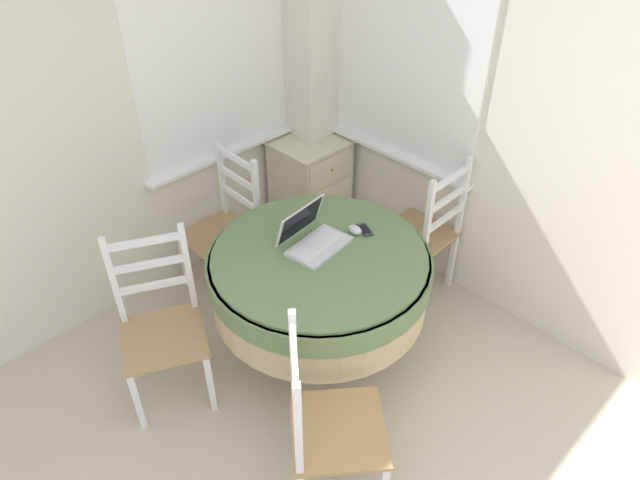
{
  "coord_description": "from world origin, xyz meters",
  "views": [
    {
      "loc": [
        -0.52,
        -0.24,
        2.6
      ],
      "look_at": [
        1.26,
        1.6,
        0.66
      ],
      "focal_mm": 32.0,
      "sensor_mm": 36.0,
      "label": 1
    }
  ],
  "objects_px": {
    "round_dining_table": "(319,275)",
    "laptop": "(312,237)",
    "dining_chair_near_right_window": "(423,234)",
    "computer_mouse": "(355,230)",
    "dining_chair_camera_near": "(328,427)",
    "dining_chair_near_back_window": "(225,229)",
    "cell_phone": "(365,230)",
    "corner_cabinet": "(311,186)",
    "dining_chair_left_flank": "(162,327)"
  },
  "relations": [
    {
      "from": "cell_phone",
      "to": "corner_cabinet",
      "type": "xyz_separation_m",
      "value": [
        0.51,
        0.98,
        -0.37
      ]
    },
    {
      "from": "round_dining_table",
      "to": "laptop",
      "type": "bearing_deg",
      "value": 70.68
    },
    {
      "from": "laptop",
      "to": "dining_chair_near_right_window",
      "type": "distance_m",
      "value": 0.9
    },
    {
      "from": "round_dining_table",
      "to": "dining_chair_near_back_window",
      "type": "height_order",
      "value": "dining_chair_near_back_window"
    },
    {
      "from": "computer_mouse",
      "to": "corner_cabinet",
      "type": "relative_size",
      "value": 0.12
    },
    {
      "from": "round_dining_table",
      "to": "dining_chair_left_flank",
      "type": "height_order",
      "value": "dining_chair_left_flank"
    },
    {
      "from": "round_dining_table",
      "to": "dining_chair_left_flank",
      "type": "relative_size",
      "value": 1.22
    },
    {
      "from": "round_dining_table",
      "to": "cell_phone",
      "type": "height_order",
      "value": "cell_phone"
    },
    {
      "from": "dining_chair_near_right_window",
      "to": "laptop",
      "type": "bearing_deg",
      "value": 170.1
    },
    {
      "from": "dining_chair_camera_near",
      "to": "dining_chair_left_flank",
      "type": "bearing_deg",
      "value": 100.8
    },
    {
      "from": "round_dining_table",
      "to": "dining_chair_near_right_window",
      "type": "distance_m",
      "value": 0.87
    },
    {
      "from": "dining_chair_near_back_window",
      "to": "dining_chair_near_right_window",
      "type": "bearing_deg",
      "value": -46.44
    },
    {
      "from": "laptop",
      "to": "round_dining_table",
      "type": "bearing_deg",
      "value": -109.32
    },
    {
      "from": "laptop",
      "to": "dining_chair_left_flank",
      "type": "xyz_separation_m",
      "value": [
        -0.8,
        0.3,
        -0.33
      ]
    },
    {
      "from": "round_dining_table",
      "to": "computer_mouse",
      "type": "height_order",
      "value": "computer_mouse"
    },
    {
      "from": "corner_cabinet",
      "to": "laptop",
      "type": "bearing_deg",
      "value": -132.76
    },
    {
      "from": "corner_cabinet",
      "to": "dining_chair_near_right_window",
      "type": "bearing_deg",
      "value": -88.28
    },
    {
      "from": "cell_phone",
      "to": "dining_chair_camera_near",
      "type": "relative_size",
      "value": 0.13
    },
    {
      "from": "round_dining_table",
      "to": "laptop",
      "type": "distance_m",
      "value": 0.22
    },
    {
      "from": "dining_chair_near_back_window",
      "to": "dining_chair_near_right_window",
      "type": "xyz_separation_m",
      "value": [
        0.87,
        -0.92,
        0.0
      ]
    },
    {
      "from": "computer_mouse",
      "to": "dining_chair_near_right_window",
      "type": "bearing_deg",
      "value": -5.22
    },
    {
      "from": "dining_chair_near_right_window",
      "to": "computer_mouse",
      "type": "bearing_deg",
      "value": 174.78
    },
    {
      "from": "cell_phone",
      "to": "dining_chair_near_right_window",
      "type": "relative_size",
      "value": 0.13
    },
    {
      "from": "computer_mouse",
      "to": "round_dining_table",
      "type": "bearing_deg",
      "value": 178.75
    },
    {
      "from": "dining_chair_camera_near",
      "to": "dining_chair_left_flank",
      "type": "xyz_separation_m",
      "value": [
        -0.2,
        1.02,
        0.0
      ]
    },
    {
      "from": "dining_chair_left_flank",
      "to": "corner_cabinet",
      "type": "relative_size",
      "value": 1.32
    },
    {
      "from": "laptop",
      "to": "dining_chair_near_back_window",
      "type": "bearing_deg",
      "value": 92.98
    },
    {
      "from": "cell_phone",
      "to": "dining_chair_near_back_window",
      "type": "relative_size",
      "value": 0.13
    },
    {
      "from": "cell_phone",
      "to": "computer_mouse",
      "type": "bearing_deg",
      "value": 159.42
    },
    {
      "from": "computer_mouse",
      "to": "dining_chair_camera_near",
      "type": "xyz_separation_m",
      "value": [
        -0.84,
        -0.64,
        -0.3
      ]
    },
    {
      "from": "computer_mouse",
      "to": "dining_chair_near_right_window",
      "type": "height_order",
      "value": "dining_chair_near_right_window"
    },
    {
      "from": "dining_chair_left_flank",
      "to": "cell_phone",
      "type": "bearing_deg",
      "value": -20.52
    },
    {
      "from": "dining_chair_near_back_window",
      "to": "corner_cabinet",
      "type": "distance_m",
      "value": 0.85
    },
    {
      "from": "round_dining_table",
      "to": "dining_chair_near_back_window",
      "type": "distance_m",
      "value": 0.87
    },
    {
      "from": "computer_mouse",
      "to": "corner_cabinet",
      "type": "bearing_deg",
      "value": 59.48
    },
    {
      "from": "round_dining_table",
      "to": "laptop",
      "type": "height_order",
      "value": "laptop"
    },
    {
      "from": "round_dining_table",
      "to": "dining_chair_camera_near",
      "type": "relative_size",
      "value": 1.22
    },
    {
      "from": "dining_chair_near_back_window",
      "to": "dining_chair_camera_near",
      "type": "xyz_separation_m",
      "value": [
        -0.56,
        -1.5,
        0.0
      ]
    },
    {
      "from": "computer_mouse",
      "to": "cell_phone",
      "type": "xyz_separation_m",
      "value": [
        0.06,
        -0.02,
        -0.02
      ]
    },
    {
      "from": "computer_mouse",
      "to": "corner_cabinet",
      "type": "xyz_separation_m",
      "value": [
        0.56,
        0.96,
        -0.39
      ]
    },
    {
      "from": "dining_chair_camera_near",
      "to": "corner_cabinet",
      "type": "relative_size",
      "value": 1.32
    },
    {
      "from": "round_dining_table",
      "to": "dining_chair_near_right_window",
      "type": "xyz_separation_m",
      "value": [
        0.86,
        -0.06,
        -0.13
      ]
    },
    {
      "from": "corner_cabinet",
      "to": "dining_chair_left_flank",
      "type": "bearing_deg",
      "value": -160.4
    },
    {
      "from": "cell_phone",
      "to": "dining_chair_camera_near",
      "type": "height_order",
      "value": "dining_chair_camera_near"
    },
    {
      "from": "computer_mouse",
      "to": "corner_cabinet",
      "type": "distance_m",
      "value": 1.18
    },
    {
      "from": "dining_chair_left_flank",
      "to": "corner_cabinet",
      "type": "bearing_deg",
      "value": 19.6
    },
    {
      "from": "dining_chair_near_right_window",
      "to": "cell_phone",
      "type": "bearing_deg",
      "value": 176.53
    },
    {
      "from": "computer_mouse",
      "to": "dining_chair_near_back_window",
      "type": "relative_size",
      "value": 0.09
    },
    {
      "from": "laptop",
      "to": "dining_chair_near_right_window",
      "type": "xyz_separation_m",
      "value": [
        0.83,
        -0.14,
        -0.33
      ]
    },
    {
      "from": "dining_chair_camera_near",
      "to": "computer_mouse",
      "type": "bearing_deg",
      "value": 37.11
    }
  ]
}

